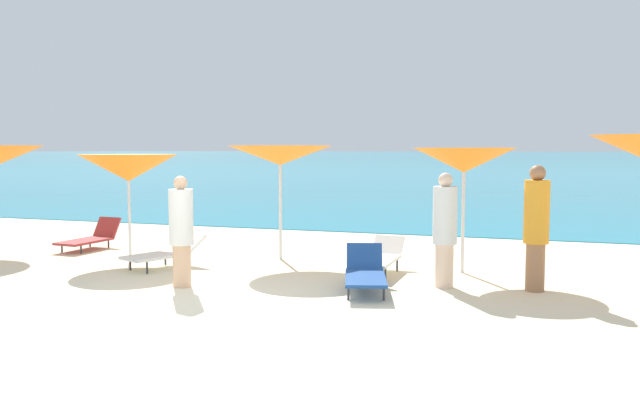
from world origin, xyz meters
TOP-DOWN VIEW (x-y plane):
  - ground_plane at (0.00, 10.00)m, footprint 50.00×100.00m
  - ocean_water at (0.00, 228.18)m, footprint 650.00×440.00m
  - umbrella_2 at (-3.21, 3.19)m, footprint 2.09×2.09m
  - umbrella_3 at (-0.25, 3.89)m, footprint 2.20×2.20m
  - umbrella_4 at (3.29, 3.61)m, footprint 1.92×1.92m
  - lounge_chair_1 at (2.03, 1.65)m, footprint 0.97×1.61m
  - lounge_chair_2 at (-1.92, 2.39)m, footprint 1.14×1.62m
  - lounge_chair_3 at (1.93, 3.11)m, footprint 0.61×1.62m
  - lounge_chair_4 at (-4.63, 3.80)m, footprint 0.71×1.49m
  - beachgoer_0 at (3.14, 2.31)m, footprint 0.38×0.38m
  - beachgoer_1 at (4.49, 2.47)m, footprint 0.38×0.38m
  - beachgoer_3 at (-0.79, 1.06)m, footprint 0.38×0.38m

SIDE VIEW (x-z plane):
  - ground_plane at x=0.00m, z-range -0.30..0.00m
  - ocean_water at x=0.00m, z-range 0.00..0.02m
  - lounge_chair_4 at x=-4.63m, z-range -0.06..0.57m
  - lounge_chair_1 at x=2.03m, z-range -0.04..0.61m
  - lounge_chair_2 at x=-1.92m, z-range 0.00..0.57m
  - lounge_chair_3 at x=1.93m, z-range 0.01..0.57m
  - beachgoer_3 at x=-0.79m, z-range 0.04..1.79m
  - beachgoer_0 at x=3.14m, z-range 0.04..1.84m
  - beachgoer_1 at x=4.49m, z-range 0.05..1.98m
  - umbrella_2 at x=-3.21m, z-range 0.76..2.82m
  - umbrella_4 at x=3.29m, z-range 0.87..3.06m
  - umbrella_3 at x=-0.25m, z-range 0.92..3.15m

